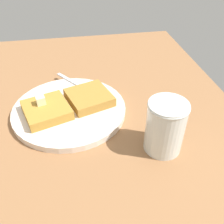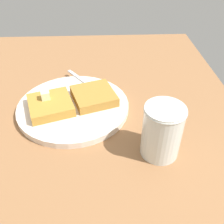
% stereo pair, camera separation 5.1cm
% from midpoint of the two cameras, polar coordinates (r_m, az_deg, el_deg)
% --- Properties ---
extents(table_surface, '(0.94, 0.94, 0.03)m').
position_cam_midpoint_polar(table_surface, '(0.61, -12.61, -1.06)').
color(table_surface, '#8F613C').
rests_on(table_surface, ground).
extents(plate, '(0.26, 0.26, 0.01)m').
position_cam_midpoint_polar(plate, '(0.59, -6.38, 1.23)').
color(plate, silver).
rests_on(plate, table_surface).
extents(toast_slice_left, '(0.12, 0.12, 0.02)m').
position_cam_midpoint_polar(toast_slice_left, '(0.58, -11.42, 1.47)').
color(toast_slice_left, '#B18031').
rests_on(toast_slice_left, plate).
extents(toast_slice_middle, '(0.12, 0.12, 0.02)m').
position_cam_midpoint_polar(toast_slice_middle, '(0.60, -1.71, 3.62)').
color(toast_slice_middle, '#A97730').
rests_on(toast_slice_middle, plate).
extents(butter_pat_primary, '(0.02, 0.02, 0.02)m').
position_cam_midpoint_polar(butter_pat_primary, '(0.57, -12.54, 3.62)').
color(butter_pat_primary, beige).
rests_on(butter_pat_primary, toast_slice_left).
extents(fork, '(0.11, 0.14, 0.00)m').
position_cam_midpoint_polar(fork, '(0.66, -3.44, 6.39)').
color(fork, silver).
rests_on(fork, plate).
extents(syrup_jar, '(0.08, 0.08, 0.11)m').
position_cam_midpoint_polar(syrup_jar, '(0.47, 14.37, -4.80)').
color(syrup_jar, '#33150A').
rests_on(syrup_jar, table_surface).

